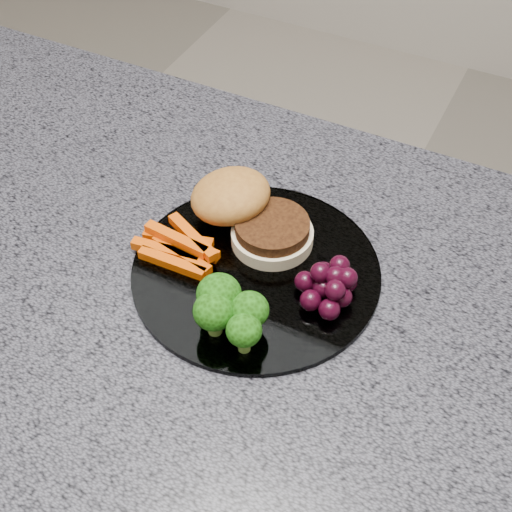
{
  "coord_description": "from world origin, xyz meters",
  "views": [
    {
      "loc": [
        0.33,
        -0.42,
        1.46
      ],
      "look_at": [
        0.11,
        0.02,
        0.93
      ],
      "focal_mm": 50.0,
      "sensor_mm": 36.0,
      "label": 1
    }
  ],
  "objects": [
    {
      "name": "island_cabinet",
      "position": [
        0.0,
        0.0,
        0.43
      ],
      "size": [
        1.2,
        0.6,
        0.86
      ],
      "primitive_type": "cube",
      "color": "#54361C",
      "rests_on": "ground"
    },
    {
      "name": "countertop",
      "position": [
        0.0,
        0.0,
        0.88
      ],
      "size": [
        1.2,
        0.6,
        0.04
      ],
      "primitive_type": "cube",
      "color": "#565561",
      "rests_on": "island_cabinet"
    },
    {
      "name": "grape_bunch",
      "position": [
        0.19,
        0.02,
        0.92
      ],
      "size": [
        0.06,
        0.07,
        0.04
      ],
      "rotation": [
        0.0,
        0.0,
        -0.34
      ],
      "color": "black",
      "rests_on": "plate"
    },
    {
      "name": "carrot_sticks",
      "position": [
        0.02,
        0.01,
        0.91
      ],
      "size": [
        0.1,
        0.06,
        0.02
      ],
      "rotation": [
        0.0,
        0.0,
        -0.36
      ],
      "color": "#E04D03",
      "rests_on": "plate"
    },
    {
      "name": "burger",
      "position": [
        0.07,
        0.07,
        0.93
      ],
      "size": [
        0.15,
        0.11,
        0.05
      ],
      "rotation": [
        0.0,
        0.0,
        -0.1
      ],
      "color": "beige",
      "rests_on": "plate"
    },
    {
      "name": "broccoli",
      "position": [
        0.12,
        -0.06,
        0.94
      ],
      "size": [
        0.08,
        0.06,
        0.05
      ],
      "rotation": [
        0.0,
        0.0,
        -0.28
      ],
      "color": "olive",
      "rests_on": "plate"
    },
    {
      "name": "plate",
      "position": [
        0.11,
        0.02,
        0.9
      ],
      "size": [
        0.26,
        0.26,
        0.01
      ],
      "primitive_type": "cylinder",
      "color": "white",
      "rests_on": "countertop"
    }
  ]
}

